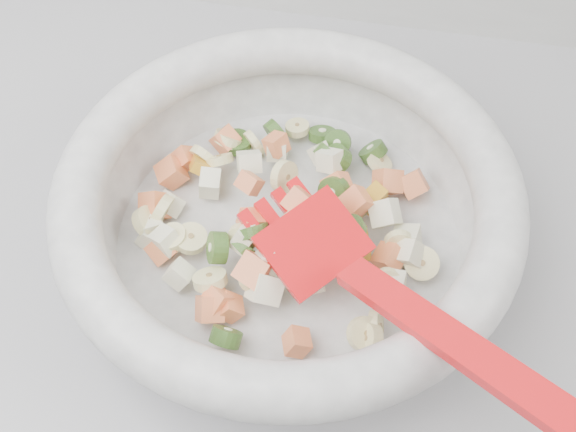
# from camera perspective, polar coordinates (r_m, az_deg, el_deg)

# --- Properties ---
(counter) EXTENTS (2.00, 0.60, 0.90)m
(counter) POSITION_cam_1_polar(r_m,az_deg,el_deg) (1.03, 0.89, -15.25)
(counter) COLOR #99999E
(counter) RESTS_ON ground
(mixing_bowl) EXTENTS (0.42, 0.40, 0.16)m
(mixing_bowl) POSITION_cam_1_polar(r_m,az_deg,el_deg) (0.57, 0.04, 0.48)
(mixing_bowl) COLOR white
(mixing_bowl) RESTS_ON counter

